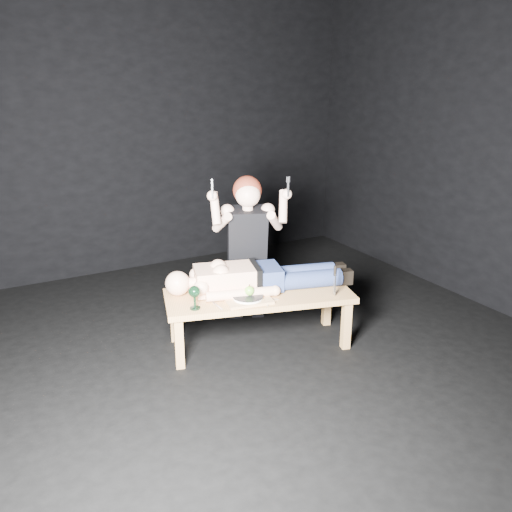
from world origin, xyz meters
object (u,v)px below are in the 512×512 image
(lying_man, at_px, (261,274))
(serving_tray, at_px, (248,300))
(table, at_px, (259,319))
(kneeling_woman, at_px, (247,246))
(carving_knife, at_px, (335,281))
(goblet, at_px, (195,297))

(lying_man, xyz_separation_m, serving_tray, (-0.21, -0.18, -0.11))
(table, height_order, kneeling_woman, kneeling_woman)
(serving_tray, height_order, carving_knife, carving_knife)
(serving_tray, distance_m, carving_knife, 0.69)
(serving_tray, xyz_separation_m, goblet, (-0.41, 0.06, 0.08))
(lying_man, height_order, goblet, lying_man)
(table, relative_size, lying_man, 1.05)
(kneeling_woman, bearing_deg, goblet, -121.02)
(table, distance_m, carving_knife, 0.69)
(kneeling_woman, bearing_deg, carving_knife, -44.93)
(table, bearing_deg, serving_tray, -133.73)
(lying_man, bearing_deg, kneeling_woman, 93.96)
(table, relative_size, goblet, 8.12)
(table, bearing_deg, carving_knife, -17.73)
(carving_knife, bearing_deg, kneeling_woman, 128.04)
(table, relative_size, carving_knife, 5.90)
(kneeling_woman, height_order, carving_knife, kneeling_woman)
(lying_man, xyz_separation_m, goblet, (-0.63, -0.12, -0.03))
(lying_man, bearing_deg, table, -111.61)
(serving_tray, relative_size, carving_knife, 1.39)
(table, xyz_separation_m, lying_man, (0.07, 0.09, 0.35))
(table, bearing_deg, lying_man, 68.39)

